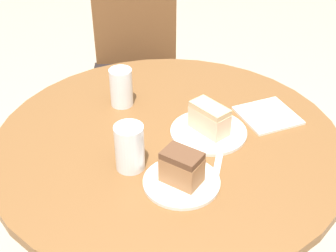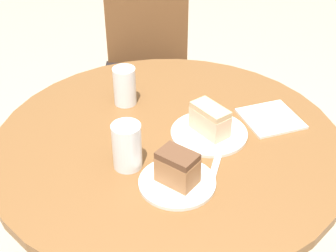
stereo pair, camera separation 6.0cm
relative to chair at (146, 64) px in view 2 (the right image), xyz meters
name	(u,v)px [view 2 (the right image)]	position (x,y,z in m)	size (l,w,h in m)	color
table	(168,180)	(0.00, -0.93, 0.07)	(1.02, 1.02, 0.72)	brown
chair	(146,64)	(0.00, 0.00, 0.00)	(0.47, 0.49, 0.96)	brown
plate_near	(209,134)	(0.12, -0.93, 0.24)	(0.23, 0.23, 0.01)	silver
plate_far	(178,182)	(0.00, -1.13, 0.24)	(0.20, 0.20, 0.01)	silver
cake_slice_near	(210,120)	(0.12, -0.93, 0.29)	(0.11, 0.13, 0.09)	beige
cake_slice_far	(179,168)	(0.00, -1.13, 0.29)	(0.12, 0.12, 0.09)	#9E6B42
glass_lemonade	(125,88)	(-0.12, -0.72, 0.29)	(0.07, 0.07, 0.12)	beige
glass_water	(127,149)	(-0.12, -1.04, 0.29)	(0.08, 0.08, 0.13)	silver
napkin_stack	(271,118)	(0.32, -0.87, 0.24)	(0.20, 0.20, 0.01)	silver
fork	(216,164)	(0.11, -1.07, 0.24)	(0.08, 0.15, 0.00)	silver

